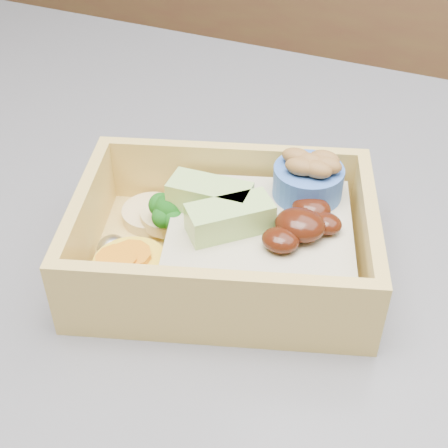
% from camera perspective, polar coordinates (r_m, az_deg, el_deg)
% --- Properties ---
extents(bento_box, '(0.23, 0.20, 0.07)m').
position_cam_1_polar(bento_box, '(0.42, 0.92, -1.22)').
color(bento_box, '#D7B358').
rests_on(bento_box, island).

